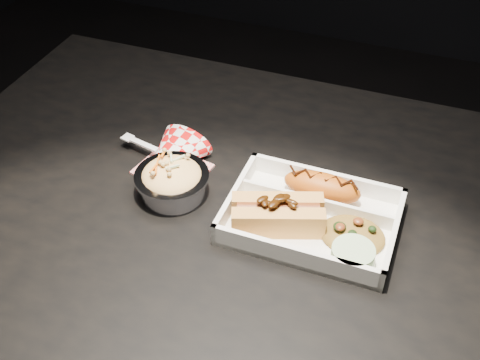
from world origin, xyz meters
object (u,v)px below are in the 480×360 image
food_tray (311,219)px  hotdog (278,213)px  dining_table (267,255)px  napkin_fork (169,157)px  fried_pastry (322,187)px  foil_coleslaw_cup (172,179)px

food_tray → hotdog: size_ratio=1.71×
dining_table → napkin_fork: size_ratio=7.00×
fried_pastry → napkin_fork: (-0.26, -0.00, -0.01)m
fried_pastry → hotdog: bearing=-119.2°
dining_table → napkin_fork: 0.23m
food_tray → foil_coleslaw_cup: 0.23m
foil_coleslaw_cup → food_tray: bearing=2.5°
dining_table → foil_coleslaw_cup: size_ratio=10.27×
foil_coleslaw_cup → fried_pastry: bearing=16.1°
dining_table → napkin_fork: napkin_fork is taller
food_tray → napkin_fork: size_ratio=1.47×
fried_pastry → food_tray: bearing=-90.4°
food_tray → hotdog: (-0.05, -0.03, 0.02)m
hotdog → foil_coleslaw_cup: 0.18m
fried_pastry → napkin_fork: bearing=-179.4°
food_tray → napkin_fork: (-0.26, 0.05, 0.01)m
fried_pastry → hotdog: hotdog is taller
foil_coleslaw_cup → napkin_fork: (-0.04, 0.06, -0.01)m
fried_pastry → dining_table: bearing=-138.6°
hotdog → foil_coleslaw_cup: bearing=155.0°
napkin_fork → dining_table: bearing=-3.3°
foil_coleslaw_cup → napkin_fork: napkin_fork is taller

